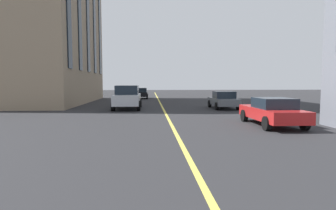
{
  "coord_description": "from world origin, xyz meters",
  "views": [
    {
      "loc": [
        0.81,
        1.08,
        2.11
      ],
      "look_at": [
        11.74,
        0.35,
        1.22
      ],
      "focal_mm": 29.62,
      "sensor_mm": 36.0,
      "label": 1
    }
  ],
  "objects_px": {
    "car_black_parked_a": "(141,93)",
    "car_red_far": "(272,111)",
    "car_silver_mid": "(127,97)",
    "car_grey_oncoming": "(223,100)"
  },
  "relations": [
    {
      "from": "car_red_far",
      "to": "car_grey_oncoming",
      "type": "xyz_separation_m",
      "value": [
        8.98,
        0.0,
        -0.0
      ]
    },
    {
      "from": "car_red_far",
      "to": "car_silver_mid",
      "type": "xyz_separation_m",
      "value": [
        9.14,
        7.75,
        0.27
      ]
    },
    {
      "from": "car_red_far",
      "to": "car_grey_oncoming",
      "type": "relative_size",
      "value": 1.13
    },
    {
      "from": "car_red_far",
      "to": "car_grey_oncoming",
      "type": "distance_m",
      "value": 8.98
    },
    {
      "from": "car_black_parked_a",
      "to": "car_red_far",
      "type": "xyz_separation_m",
      "value": [
        -23.65,
        -7.15,
        0.0
      ]
    },
    {
      "from": "car_silver_mid",
      "to": "car_grey_oncoming",
      "type": "distance_m",
      "value": 7.76
    },
    {
      "from": "car_black_parked_a",
      "to": "car_silver_mid",
      "type": "xyz_separation_m",
      "value": [
        -14.51,
        0.6,
        0.27
      ]
    },
    {
      "from": "car_black_parked_a",
      "to": "car_red_far",
      "type": "bearing_deg",
      "value": -163.18
    },
    {
      "from": "car_silver_mid",
      "to": "car_grey_oncoming",
      "type": "height_order",
      "value": "car_silver_mid"
    },
    {
      "from": "car_grey_oncoming",
      "to": "car_silver_mid",
      "type": "bearing_deg",
      "value": 88.81
    }
  ]
}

